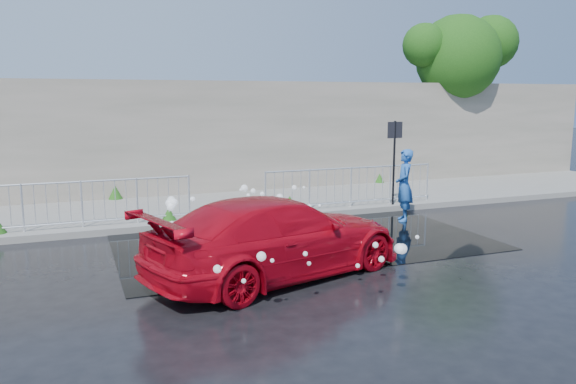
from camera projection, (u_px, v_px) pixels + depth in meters
name	position (u px, v px, depth m)	size (l,w,h in m)	color
ground	(296.00, 253.00, 11.46)	(90.00, 90.00, 0.00)	black
pavement	(230.00, 206.00, 16.04)	(30.00, 4.00, 0.15)	slate
curb	(251.00, 220.00, 14.21)	(30.00, 0.25, 0.16)	slate
retaining_wall	(211.00, 137.00, 17.76)	(30.00, 0.60, 3.50)	slate
puddle	(300.00, 239.00, 12.56)	(8.00, 5.00, 0.01)	black
sign_post	(394.00, 149.00, 15.52)	(0.45, 0.06, 2.50)	black
tree	(461.00, 54.00, 20.94)	(4.80, 3.15, 6.21)	#332114
railing_left	(82.00, 202.00, 12.99)	(5.05, 0.05, 1.10)	silver
railing_right	(351.00, 185.00, 15.49)	(5.05, 0.05, 1.10)	silver
weeds	(223.00, 200.00, 15.49)	(12.17, 3.93, 0.40)	#1B5216
water_spray	(239.00, 224.00, 10.96)	(3.56, 5.42, 1.07)	white
red_car	(278.00, 237.00, 9.88)	(1.99, 4.90, 1.42)	#AD0615
person	(404.00, 185.00, 14.29)	(0.67, 0.44, 1.85)	#245CB5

